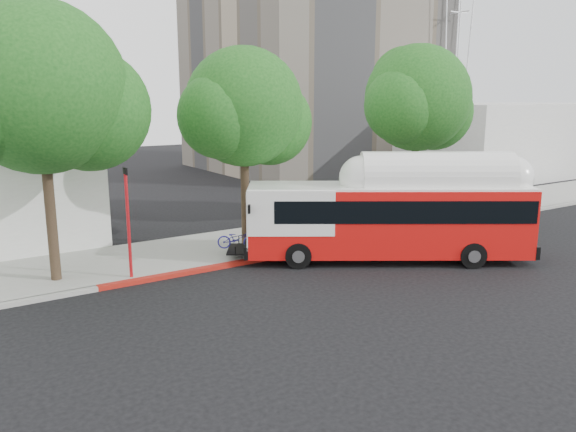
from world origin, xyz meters
name	(u,v)px	position (x,y,z in m)	size (l,w,h in m)	color
ground	(350,280)	(0.00, 0.00, 0.00)	(120.00, 120.00, 0.00)	black
sidewalk	(260,241)	(0.00, 6.50, 0.07)	(60.00, 5.00, 0.15)	gray
curb_strip	(291,254)	(0.00, 3.90, 0.07)	(60.00, 0.30, 0.15)	gray
red_curb_segment	(227,265)	(-3.00, 3.90, 0.08)	(10.00, 0.32, 0.16)	#9D1A11
street_tree_left	(55,95)	(-8.53, 5.56, 6.60)	(6.67, 5.80, 9.74)	#2D2116
street_tree_mid	(252,112)	(-0.59, 6.06, 5.91)	(5.75, 5.00, 8.62)	#2D2116
street_tree_right	(423,102)	(9.44, 5.86, 6.26)	(6.21, 5.40, 9.18)	#2D2116
horizon_block	(501,138)	(30.00, 16.00, 3.00)	(20.00, 12.00, 6.00)	silver
transit_bus	(390,220)	(2.95, 1.16, 1.66)	(11.21, 8.25, 3.55)	red
signal_pole	(128,224)	(-6.67, 4.29, 2.11)	(0.12, 0.39, 4.11)	red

